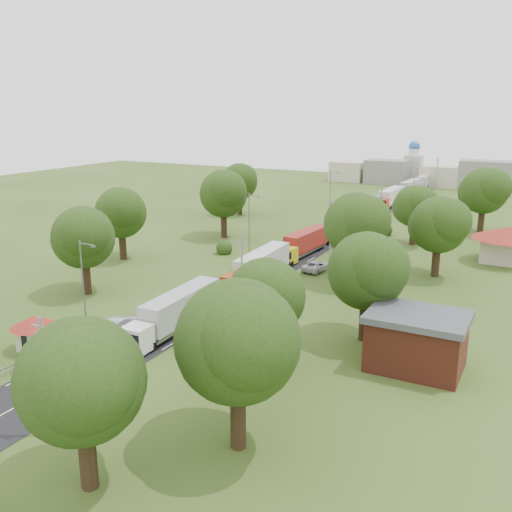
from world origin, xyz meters
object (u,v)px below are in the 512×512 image
Objects in this scene: pedestrian_near at (43,366)px; guard_booth at (34,329)px; info_sign at (357,222)px; car_lane_front at (101,339)px; boom_barrier at (81,353)px; car_lane_mid at (121,325)px; truck_0 at (176,312)px.

guard_booth is at bearing 127.93° from pedestrian_near.
car_lane_front is (-7.35, -56.50, -2.18)m from info_sign.
pedestrian_near reaches higher than boom_barrier.
info_sign is 0.87× the size of car_lane_mid.
info_sign is at bearing 78.32° from guard_booth.
car_lane_mid is at bearing -83.58° from car_lane_front.
info_sign is 53.33m from car_lane_mid.
info_sign is 0.28× the size of truck_0.
car_lane_front is 7.00m from pedestrian_near.
car_lane_front is (-0.79, 3.50, -0.06)m from boom_barrier.
pedestrian_near is at bearing 82.38° from car_lane_front.
truck_0 reaches higher than guard_booth.
info_sign is (12.40, 60.00, 0.84)m from guard_booth.
info_sign is 49.99m from truck_0.
truck_0 is at bearing -148.35° from car_lane_mid.
info_sign is 0.84× the size of car_lane_front.
truck_0 is at bearing 71.48° from boom_barrier.
info_sign is at bearing 66.91° from pedestrian_near.
pedestrian_near is at bearing -35.75° from guard_booth.
pedestrian_near reaches higher than car_lane_front.
boom_barrier is 5.98m from guard_booth.
guard_booth is 13.70m from truck_0.
truck_0 is (-3.17, -49.88, -0.86)m from info_sign.
guard_booth is 0.30× the size of truck_0.
info_sign is at bearing 83.76° from boom_barrier.
car_lane_mid is (-0.85, 3.85, -0.05)m from car_lane_front.
boom_barrier is 1.90× the size of car_lane_front.
info_sign reaches higher than truck_0.
info_sign is at bearing -103.47° from car_lane_front.
car_lane_front is at bearing 102.72° from boom_barrier.
guard_booth is 0.93× the size of car_lane_mid.
boom_barrier is at bearing 105.44° from car_lane_mid.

